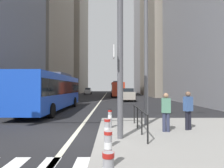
# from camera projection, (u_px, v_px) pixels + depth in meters

# --- Properties ---
(ground_plane) EXTENTS (160.00, 160.00, 0.00)m
(ground_plane) POSITION_uv_depth(u_px,v_px,m) (100.00, 102.00, 28.07)
(ground_plane) COLOR black
(median_island) EXTENTS (9.00, 10.00, 0.15)m
(median_island) POSITION_uv_depth(u_px,v_px,m) (218.00, 141.00, 7.11)
(median_island) COLOR gray
(median_island) RESTS_ON ground
(lane_centre_line) EXTENTS (0.20, 80.00, 0.01)m
(lane_centre_line) POSITION_uv_depth(u_px,v_px,m) (103.00, 98.00, 38.07)
(lane_centre_line) COLOR beige
(lane_centre_line) RESTS_ON ground
(office_tower_left_mid) EXTENTS (11.24, 25.13, 47.29)m
(office_tower_left_mid) POSITION_uv_depth(u_px,v_px,m) (43.00, 4.00, 50.03)
(office_tower_left_mid) COLOR gray
(office_tower_left_mid) RESTS_ON ground
(office_tower_left_far) EXTENTS (13.68, 25.26, 51.12)m
(office_tower_left_far) POSITION_uv_depth(u_px,v_px,m) (68.00, 30.00, 78.97)
(office_tower_left_far) COLOR gray
(office_tower_left_far) RESTS_ON ground
(office_tower_right_mid) EXTENTS (13.59, 19.28, 34.92)m
(office_tower_right_mid) POSITION_uv_depth(u_px,v_px,m) (173.00, 25.00, 47.93)
(office_tower_right_mid) COLOR gray
(office_tower_right_mid) RESTS_ON ground
(office_tower_right_far) EXTENTS (12.19, 18.03, 41.33)m
(office_tower_right_far) POSITION_uv_depth(u_px,v_px,m) (154.00, 36.00, 69.71)
(office_tower_right_far) COLOR #9E9EA3
(office_tower_right_far) RESTS_ON ground
(city_bus_blue_oncoming) EXTENTS (2.80, 11.93, 3.40)m
(city_bus_blue_oncoming) POSITION_uv_depth(u_px,v_px,m) (52.00, 90.00, 16.94)
(city_bus_blue_oncoming) COLOR blue
(city_bus_blue_oncoming) RESTS_ON ground
(city_bus_red_receding) EXTENTS (2.82, 11.66, 3.40)m
(city_bus_red_receding) POSITION_uv_depth(u_px,v_px,m) (117.00, 88.00, 43.33)
(city_bus_red_receding) COLOR red
(city_bus_red_receding) RESTS_ON ground
(city_bus_red_distant) EXTENTS (2.72, 11.52, 3.40)m
(city_bus_red_distant) POSITION_uv_depth(u_px,v_px,m) (116.00, 88.00, 63.53)
(city_bus_red_distant) COLOR red
(city_bus_red_distant) RESTS_ON ground
(car_oncoming_mid) EXTENTS (2.11, 4.22, 1.94)m
(car_oncoming_mid) POSITION_uv_depth(u_px,v_px,m) (88.00, 91.00, 59.24)
(car_oncoming_mid) COLOR silver
(car_oncoming_mid) RESTS_ON ground
(car_receding_near) EXTENTS (2.11, 4.30, 1.94)m
(car_receding_near) POSITION_uv_depth(u_px,v_px,m) (128.00, 95.00, 29.13)
(car_receding_near) COLOR #B2A899
(car_receding_near) RESTS_ON ground
(traffic_signal_gantry) EXTENTS (6.80, 0.65, 6.00)m
(traffic_signal_gantry) POSITION_uv_depth(u_px,v_px,m) (59.00, 32.00, 7.30)
(traffic_signal_gantry) COLOR #515156
(traffic_signal_gantry) RESTS_ON median_island
(street_lamp_post) EXTENTS (5.50, 0.32, 8.00)m
(street_lamp_post) POSITION_uv_depth(u_px,v_px,m) (146.00, 25.00, 10.06)
(street_lamp_post) COLOR #56565B
(street_lamp_post) RESTS_ON median_island
(bollard_left) EXTENTS (0.20, 0.20, 0.87)m
(bollard_left) POSITION_uv_depth(u_px,v_px,m) (108.00, 148.00, 4.58)
(bollard_left) COLOR #99999E
(bollard_left) RESTS_ON median_island
(bollard_right) EXTENTS (0.20, 0.20, 0.91)m
(bollard_right) POSITION_uv_depth(u_px,v_px,m) (107.00, 132.00, 6.13)
(bollard_right) COLOR #99999E
(bollard_right) RESTS_ON median_island
(bollard_back) EXTENTS (0.20, 0.20, 0.84)m
(bollard_back) POSITION_uv_depth(u_px,v_px,m) (110.00, 118.00, 9.14)
(bollard_back) COLOR #99999E
(bollard_back) RESTS_ON median_island
(pedestrian_railing) EXTENTS (0.06, 3.83, 0.98)m
(pedestrian_railing) POSITION_uv_depth(u_px,v_px,m) (139.00, 115.00, 8.43)
(pedestrian_railing) COLOR black
(pedestrian_railing) RESTS_ON median_island
(pedestrian_waiting) EXTENTS (0.42, 0.30, 1.67)m
(pedestrian_waiting) POSITION_uv_depth(u_px,v_px,m) (166.00, 110.00, 8.36)
(pedestrian_waiting) COLOR #2D334C
(pedestrian_waiting) RESTS_ON median_island
(pedestrian_walking) EXTENTS (0.45, 0.38, 1.72)m
(pedestrian_walking) POSITION_uv_depth(u_px,v_px,m) (188.00, 108.00, 8.73)
(pedestrian_walking) COLOR black
(pedestrian_walking) RESTS_ON median_island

